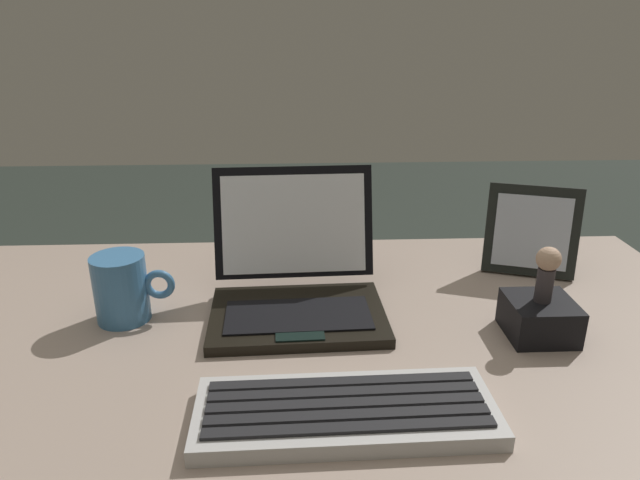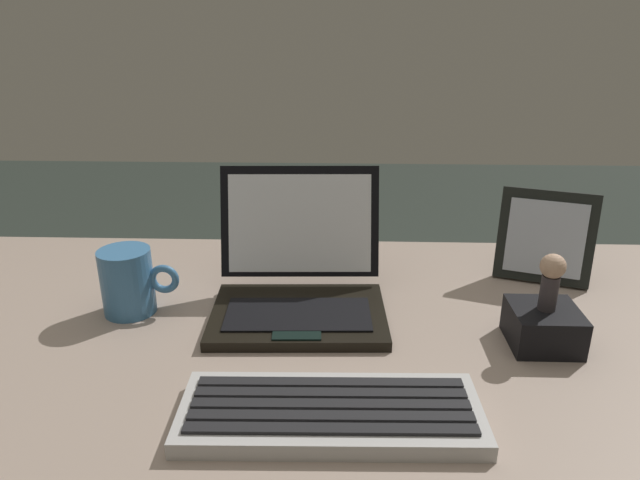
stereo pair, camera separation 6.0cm
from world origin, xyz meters
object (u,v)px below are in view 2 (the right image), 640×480
(figurine, at_px, (551,278))
(external_keyboard, at_px, (331,412))
(laptop_front, at_px, (299,284))
(coffee_mug, at_px, (129,281))
(photo_frame, at_px, (545,238))
(figurine_stand, at_px, (543,327))

(figurine, bearing_deg, external_keyboard, -149.14)
(laptop_front, xyz_separation_m, figurine, (0.35, -0.09, 0.06))
(external_keyboard, relative_size, figurine, 4.23)
(external_keyboard, xyz_separation_m, coffee_mug, (-0.32, 0.25, 0.04))
(photo_frame, relative_size, figurine_stand, 1.74)
(figurine_stand, bearing_deg, figurine, 90.00)
(laptop_front, distance_m, photo_frame, 0.44)
(figurine_stand, xyz_separation_m, coffee_mug, (-0.62, 0.08, 0.02))
(figurine_stand, distance_m, figurine, 0.08)
(coffee_mug, bearing_deg, photo_frame, 11.54)
(photo_frame, distance_m, figurine_stand, 0.23)
(laptop_front, xyz_separation_m, figurine_stand, (0.35, -0.09, -0.02))
(laptop_front, bearing_deg, external_keyboard, -78.57)
(photo_frame, height_order, figurine, photo_frame)
(external_keyboard, xyz_separation_m, photo_frame, (0.36, 0.39, 0.07))
(external_keyboard, bearing_deg, coffee_mug, 141.59)
(laptop_front, distance_m, figurine, 0.37)
(photo_frame, relative_size, coffee_mug, 1.34)
(figurine, height_order, coffee_mug, figurine)
(photo_frame, xyz_separation_m, figurine, (-0.07, -0.21, 0.02))
(laptop_front, distance_m, external_keyboard, 0.28)
(laptop_front, relative_size, external_keyboard, 0.78)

